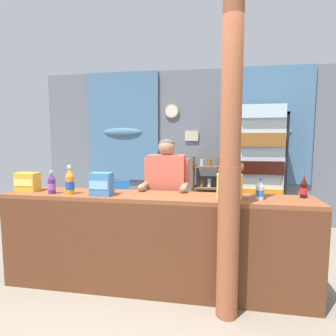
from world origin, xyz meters
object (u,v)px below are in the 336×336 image
at_px(snack_box_choco_powder, 27,182).
at_px(banana_bunch, 102,185).
at_px(shopkeeper, 166,188).
at_px(soda_bottle_grape_soda, 52,184).
at_px(soda_bottle_water, 260,190).
at_px(snack_box_instant_noodle, 229,186).
at_px(drink_fridge, 258,165).
at_px(bottle_shelf_rack, 205,190).
at_px(timber_post, 230,173).
at_px(snack_box_biscuit, 101,184).
at_px(plastic_lawn_chair, 118,204).
at_px(soda_bottle_orange_soda, 70,182).
at_px(soda_bottle_cola, 304,188).
at_px(stall_counter, 152,236).

distance_m(snack_box_choco_powder, banana_bunch, 0.79).
height_order(shopkeeper, soda_bottle_grape_soda, shopkeeper).
relative_size(soda_bottle_grape_soda, soda_bottle_water, 1.18).
bearing_deg(soda_bottle_grape_soda, soda_bottle_water, 2.14).
xyz_separation_m(snack_box_choco_powder, snack_box_instant_noodle, (2.12, -0.01, 0.02)).
height_order(snack_box_instant_noodle, banana_bunch, snack_box_instant_noodle).
height_order(drink_fridge, soda_bottle_grape_soda, drink_fridge).
xyz_separation_m(bottle_shelf_rack, banana_bunch, (-1.05, -2.04, 0.40)).
distance_m(timber_post, snack_box_biscuit, 1.26).
xyz_separation_m(plastic_lawn_chair, shopkeeper, (0.97, -1.06, 0.48)).
bearing_deg(soda_bottle_orange_soda, plastic_lawn_chair, 92.71).
relative_size(bottle_shelf_rack, banana_bunch, 4.40).
relative_size(soda_bottle_cola, snack_box_choco_powder, 0.95).
bearing_deg(timber_post, drink_fridge, 76.23).
height_order(plastic_lawn_chair, soda_bottle_orange_soda, soda_bottle_orange_soda).
bearing_deg(soda_bottle_cola, bottle_shelf_rack, 115.69).
bearing_deg(plastic_lawn_chair, soda_bottle_cola, -30.20).
height_order(soda_bottle_orange_soda, soda_bottle_grape_soda, soda_bottle_orange_soda).
height_order(stall_counter, snack_box_biscuit, snack_box_biscuit).
xyz_separation_m(timber_post, soda_bottle_water, (0.29, 0.30, -0.19)).
bearing_deg(soda_bottle_cola, banana_bunch, 178.87).
height_order(bottle_shelf_rack, plastic_lawn_chair, bottle_shelf_rack).
bearing_deg(drink_fridge, plastic_lawn_chair, -168.08).
bearing_deg(soda_bottle_orange_soda, timber_post, -8.20).
distance_m(timber_post, plastic_lawn_chair, 2.57).
xyz_separation_m(bottle_shelf_rack, plastic_lawn_chair, (-1.35, -0.71, -0.15)).
height_order(timber_post, drink_fridge, timber_post).
bearing_deg(banana_bunch, soda_bottle_grape_soda, -147.68).
relative_size(bottle_shelf_rack, soda_bottle_orange_soda, 4.18).
relative_size(timber_post, banana_bunch, 9.39).
height_order(stall_counter, soda_bottle_water, soda_bottle_water).
bearing_deg(snack_box_instant_noodle, timber_post, -92.51).
height_order(shopkeeper, snack_box_biscuit, shopkeeper).
bearing_deg(soda_bottle_water, snack_box_instant_noodle, 178.65).
bearing_deg(drink_fridge, stall_counter, -121.95).
xyz_separation_m(plastic_lawn_chair, snack_box_choco_powder, (-0.46, -1.51, 0.59)).
xyz_separation_m(stall_counter, shopkeeper, (0.05, 0.52, 0.38)).
bearing_deg(soda_bottle_cola, snack_box_choco_powder, -177.21).
height_order(soda_bottle_orange_soda, soda_bottle_cola, soda_bottle_orange_soda).
distance_m(drink_fridge, snack_box_instant_noodle, 2.05).
bearing_deg(snack_box_choco_powder, soda_bottle_water, -0.32).
relative_size(bottle_shelf_rack, snack_box_biscuit, 5.42).
distance_m(shopkeeper, snack_box_instant_noodle, 0.83).
bearing_deg(stall_counter, shopkeeper, 84.24).
distance_m(timber_post, soda_bottle_orange_soda, 1.59).
bearing_deg(bottle_shelf_rack, soda_bottle_water, -75.46).
height_order(stall_counter, plastic_lawn_chair, stall_counter).
bearing_deg(banana_bunch, soda_bottle_water, -6.70).
height_order(plastic_lawn_chair, soda_bottle_water, soda_bottle_water).
bearing_deg(stall_counter, timber_post, -17.68).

